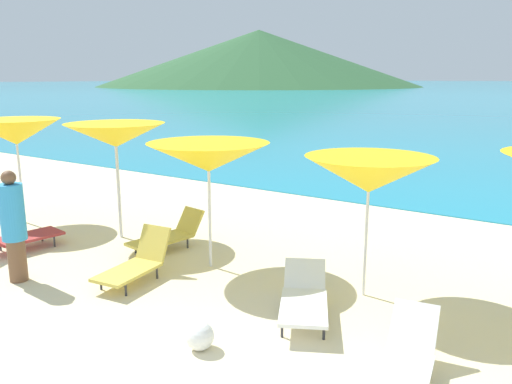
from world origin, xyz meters
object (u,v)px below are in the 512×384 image
object	(u,v)px
lounge_chair_2	(304,297)
beach_ball	(200,336)
umbrella_1	(115,135)
beachgoer_0	(13,224)
lounge_chair_1	(18,237)
umbrella_2	(209,157)
lounge_chair_5	(137,262)
lounge_chair_8	(169,234)
umbrella_3	(369,175)
lounge_chair_4	(406,360)
umbrella_0	(16,132)

from	to	relation	value
lounge_chair_2	beach_ball	size ratio (longest dim) A/B	4.72
umbrella_1	beachgoer_0	size ratio (longest dim) A/B	1.29
lounge_chair_1	umbrella_2	bearing A→B (deg)	-149.74
lounge_chair_5	lounge_chair_8	distance (m)	1.58
umbrella_2	lounge_chair_5	world-z (taller)	umbrella_2
umbrella_2	umbrella_3	size ratio (longest dim) A/B	1.02
lounge_chair_1	lounge_chair_8	distance (m)	2.80
lounge_chair_5	beachgoer_0	world-z (taller)	beachgoer_0
beach_ball	umbrella_1	bearing A→B (deg)	149.10
lounge_chair_4	lounge_chair_8	distance (m)	5.46
umbrella_2	beachgoer_0	world-z (taller)	umbrella_2
lounge_chair_8	beach_ball	bearing A→B (deg)	-32.48
lounge_chair_4	beach_ball	xyz separation A→B (m)	(-2.26, -0.69, -0.10)
lounge_chair_1	lounge_chair_5	world-z (taller)	lounge_chair_5
lounge_chair_2	lounge_chair_8	world-z (taller)	lounge_chair_8
umbrella_1	lounge_chair_4	world-z (taller)	umbrella_1
umbrella_1	beachgoer_0	xyz separation A→B (m)	(0.40, -2.48, -1.13)
umbrella_0	lounge_chair_8	xyz separation A→B (m)	(3.94, 0.49, -1.75)
lounge_chair_2	lounge_chair_8	bearing A→B (deg)	134.86
lounge_chair_1	umbrella_1	bearing A→B (deg)	-110.50
umbrella_3	umbrella_0	bearing A→B (deg)	-176.05
umbrella_2	umbrella_3	xyz separation A→B (m)	(2.63, 0.36, -0.07)
lounge_chair_4	beach_ball	distance (m)	2.36
lounge_chair_4	lounge_chair_8	size ratio (longest dim) A/B	1.00
umbrella_0	lounge_chair_8	distance (m)	4.34
umbrella_2	beach_ball	size ratio (longest dim) A/B	6.28
umbrella_3	lounge_chair_1	distance (m)	6.56
umbrella_0	lounge_chair_5	distance (m)	5.00
umbrella_0	umbrella_2	bearing A→B (deg)	1.99
umbrella_1	lounge_chair_5	world-z (taller)	umbrella_1
umbrella_2	lounge_chair_1	bearing A→B (deg)	-158.57
umbrella_2	lounge_chair_1	xyz separation A→B (m)	(-3.49, -1.37, -1.63)
umbrella_1	beach_ball	size ratio (longest dim) A/B	6.77
umbrella_3	lounge_chair_5	world-z (taller)	umbrella_3
lounge_chair_1	lounge_chair_2	distance (m)	5.78
umbrella_0	umbrella_2	size ratio (longest dim) A/B	1.07
umbrella_0	umbrella_1	bearing A→B (deg)	10.07
lounge_chair_5	beachgoer_0	bearing A→B (deg)	-152.65
umbrella_1	lounge_chair_5	distance (m)	3.00
umbrella_0	beach_ball	xyz separation A→B (m)	(6.82, -2.04, -1.86)
lounge_chair_5	lounge_chair_8	bearing A→B (deg)	107.70
lounge_chair_5	lounge_chair_8	size ratio (longest dim) A/B	0.90
beachgoer_0	beach_ball	world-z (taller)	beachgoer_0
umbrella_1	umbrella_3	size ratio (longest dim) A/B	1.10
umbrella_3	beachgoer_0	xyz separation A→B (m)	(-4.80, -2.55, -0.89)
lounge_chair_1	lounge_chair_2	world-z (taller)	lounge_chair_2
lounge_chair_2	lounge_chair_4	xyz separation A→B (m)	(1.62, -0.72, -0.03)
lounge_chair_4	umbrella_2	bearing A→B (deg)	149.49
lounge_chair_8	beachgoer_0	size ratio (longest dim) A/B	0.87
umbrella_2	lounge_chair_8	world-z (taller)	umbrella_2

